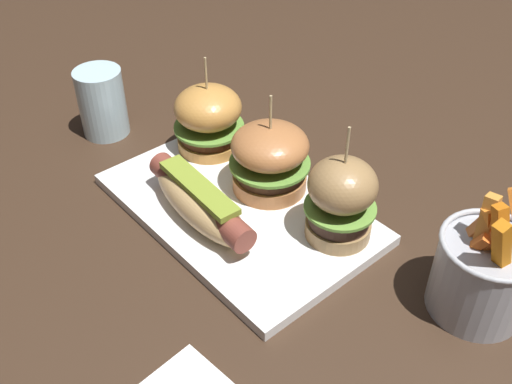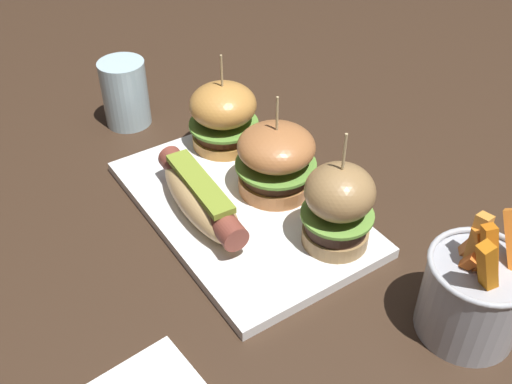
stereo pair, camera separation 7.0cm
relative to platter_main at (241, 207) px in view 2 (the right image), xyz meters
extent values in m
plane|color=#382619|center=(0.00, 0.00, -0.01)|extent=(3.00, 3.00, 0.00)
cube|color=white|center=(0.00, 0.00, 0.00)|extent=(0.34, 0.21, 0.01)
ellipsoid|color=tan|center=(-0.01, -0.05, 0.03)|extent=(0.18, 0.06, 0.05)
cylinder|color=brown|center=(-0.01, -0.05, 0.04)|extent=(0.19, 0.04, 0.03)
cube|color=olive|center=(-0.01, -0.05, 0.06)|extent=(0.13, 0.04, 0.01)
cylinder|color=#C6883F|center=(-0.12, 0.05, 0.02)|extent=(0.09, 0.09, 0.02)
cylinder|color=#472412|center=(-0.12, 0.05, 0.03)|extent=(0.08, 0.08, 0.02)
cylinder|color=#609338|center=(-0.12, 0.05, 0.04)|extent=(0.10, 0.10, 0.00)
ellipsoid|color=#C6883F|center=(-0.12, 0.05, 0.07)|extent=(0.09, 0.09, 0.06)
cylinder|color=tan|center=(-0.12, 0.05, 0.11)|extent=(0.00, 0.00, 0.06)
cylinder|color=#AE6C3C|center=(0.00, 0.05, 0.02)|extent=(0.10, 0.10, 0.02)
cylinder|color=#3F2619|center=(0.00, 0.05, 0.04)|extent=(0.09, 0.09, 0.02)
cylinder|color=#609338|center=(0.00, 0.05, 0.05)|extent=(0.10, 0.10, 0.00)
ellipsoid|color=#AE6C3C|center=(0.00, 0.05, 0.07)|extent=(0.10, 0.10, 0.05)
cylinder|color=tan|center=(0.00, 0.05, 0.11)|extent=(0.00, 0.00, 0.06)
cylinder|color=#9E784A|center=(0.12, 0.05, 0.02)|extent=(0.08, 0.08, 0.02)
cylinder|color=#452D23|center=(0.12, 0.05, 0.04)|extent=(0.07, 0.07, 0.02)
cylinder|color=#6B9E3D|center=(0.12, 0.05, 0.05)|extent=(0.08, 0.08, 0.00)
ellipsoid|color=#9E784A|center=(0.12, 0.05, 0.08)|extent=(0.08, 0.08, 0.06)
cylinder|color=tan|center=(0.12, 0.05, 0.13)|extent=(0.00, 0.00, 0.06)
cylinder|color=#A8AAB2|center=(0.28, 0.09, 0.04)|extent=(0.10, 0.10, 0.09)
torus|color=#B7BABF|center=(0.28, 0.09, 0.08)|extent=(0.10, 0.10, 0.01)
cube|color=orange|center=(0.26, 0.09, 0.08)|extent=(0.04, 0.03, 0.08)
cube|color=orange|center=(0.27, 0.09, 0.09)|extent=(0.02, 0.03, 0.09)
cube|color=orange|center=(0.29, 0.09, 0.09)|extent=(0.04, 0.02, 0.09)
cube|color=orange|center=(0.27, 0.10, 0.08)|extent=(0.03, 0.03, 0.08)
cube|color=orange|center=(0.27, 0.08, 0.07)|extent=(0.04, 0.01, 0.05)
cube|color=orange|center=(0.30, 0.08, 0.09)|extent=(0.02, 0.04, 0.09)
cube|color=orange|center=(0.28, 0.09, 0.08)|extent=(0.04, 0.03, 0.06)
cylinder|color=silver|center=(-0.27, -0.03, 0.04)|extent=(0.07, 0.07, 0.10)
camera|label=1|loc=(0.44, -0.36, 0.49)|focal=41.53mm
camera|label=2|loc=(0.49, -0.30, 0.49)|focal=41.53mm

